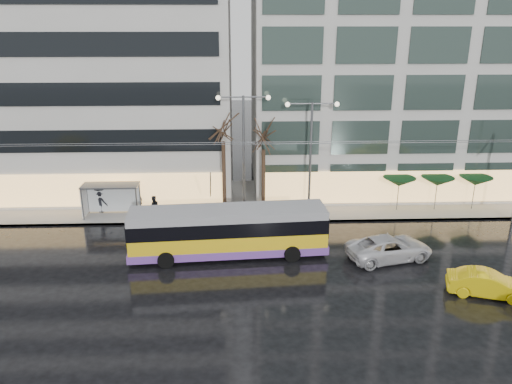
{
  "coord_description": "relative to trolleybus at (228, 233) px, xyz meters",
  "views": [
    {
      "loc": [
        1.57,
        -25.21,
        14.21
      ],
      "look_at": [
        2.7,
        5.0,
        3.82
      ],
      "focal_mm": 35.0,
      "sensor_mm": 36.0,
      "label": 1
    }
  ],
  "objects": [
    {
      "name": "catenary",
      "position": [
        0.09,
        4.23,
        2.7
      ],
      "size": [
        42.24,
        5.12,
        7.0
      ],
      "color": "#595B60",
      "rests_on": "ground"
    },
    {
      "name": "pedestrian_b",
      "position": [
        -5.69,
        6.25,
        -0.52
      ],
      "size": [
        1.02,
        0.9,
        1.76
      ],
      "color": "black",
      "rests_on": "sidewalk"
    },
    {
      "name": "parasol_c",
      "position": [
        19.09,
        7.29,
        0.9
      ],
      "size": [
        2.5,
        2.5,
        2.65
      ],
      "color": "#595B60",
      "rests_on": "sidewalk"
    },
    {
      "name": "ground",
      "position": [
        -0.91,
        -3.71,
        -1.55
      ],
      "size": [
        140.0,
        140.0,
        0.0
      ],
      "primitive_type": "plane",
      "color": "black",
      "rests_on": "ground"
    },
    {
      "name": "building_left",
      "position": [
        -16.91,
        15.29,
        9.6
      ],
      "size": [
        34.0,
        14.0,
        22.0
      ],
      "primitive_type": "cube",
      "color": "#A9A8A2",
      "rests_on": "sidewalk"
    },
    {
      "name": "trolleybus",
      "position": [
        0.0,
        0.0,
        0.0
      ],
      "size": [
        12.5,
        5.06,
        5.73
      ],
      "color": "gold",
      "rests_on": "ground"
    },
    {
      "name": "bus_shelter",
      "position": [
        -9.29,
        6.98,
        0.41
      ],
      "size": [
        4.2,
        1.6,
        2.51
      ],
      "color": "#595B60",
      "rests_on": "sidewalk"
    },
    {
      "name": "tree_b",
      "position": [
        2.59,
        7.49,
        4.85
      ],
      "size": [
        3.2,
        3.2,
        7.7
      ],
      "color": "black",
      "rests_on": "sidewalk"
    },
    {
      "name": "building_right",
      "position": [
        18.09,
        15.29,
        11.1
      ],
      "size": [
        32.0,
        14.0,
        25.0
      ],
      "primitive_type": "cube",
      "color": "#A9A8A2",
      "rests_on": "sidewalk"
    },
    {
      "name": "sedan_silver",
      "position": [
        10.08,
        -0.87,
        -0.8
      ],
      "size": [
        5.85,
        3.72,
        1.5
      ],
      "primitive_type": "imported",
      "rotation": [
        0.0,
        0.0,
        1.81
      ],
      "color": "silver",
      "rests_on": "ground"
    },
    {
      "name": "kerb",
      "position": [
        1.09,
        5.34,
        -1.48
      ],
      "size": [
        80.0,
        0.1,
        0.15
      ],
      "primitive_type": "cube",
      "color": "slate",
      "rests_on": "ground"
    },
    {
      "name": "street_lamp_far",
      "position": [
        6.09,
        7.09,
        4.16
      ],
      "size": [
        3.96,
        0.36,
        8.53
      ],
      "color": "#595B60",
      "rests_on": "sidewalk"
    },
    {
      "name": "taxi_b",
      "position": [
        14.14,
        -5.45,
        -0.86
      ],
      "size": [
        4.46,
        2.7,
        1.39
      ],
      "primitive_type": "imported",
      "rotation": [
        0.0,
        0.0,
        1.26
      ],
      "color": "yellow",
      "rests_on": "ground"
    },
    {
      "name": "tree_a",
      "position": [
        -0.41,
        7.29,
        5.54
      ],
      "size": [
        3.2,
        3.2,
        8.4
      ],
      "color": "black",
      "rests_on": "sidewalk"
    },
    {
      "name": "parasol_b",
      "position": [
        16.09,
        7.29,
        0.9
      ],
      "size": [
        2.5,
        2.5,
        2.65
      ],
      "color": "#595B60",
      "rests_on": "sidewalk"
    },
    {
      "name": "street_lamp_near",
      "position": [
        1.09,
        7.09,
        4.44
      ],
      "size": [
        3.96,
        0.36,
        9.03
      ],
      "color": "#595B60",
      "rests_on": "sidewalk"
    },
    {
      "name": "pedestrian_a",
      "position": [
        -7.15,
        7.84,
        0.02
      ],
      "size": [
        1.22,
        1.23,
        2.19
      ],
      "color": "black",
      "rests_on": "sidewalk"
    },
    {
      "name": "parasol_a",
      "position": [
        13.09,
        7.29,
        0.9
      ],
      "size": [
        2.5,
        2.5,
        2.65
      ],
      "color": "#595B60",
      "rests_on": "sidewalk"
    },
    {
      "name": "pedestrian_c",
      "position": [
        -9.97,
        7.63,
        -0.28
      ],
      "size": [
        1.32,
        1.1,
        2.11
      ],
      "color": "black",
      "rests_on": "sidewalk"
    },
    {
      "name": "sidewalk",
      "position": [
        1.09,
        10.29,
        -1.48
      ],
      "size": [
        80.0,
        10.0,
        0.15
      ],
      "primitive_type": "cube",
      "color": "gray",
      "rests_on": "ground"
    }
  ]
}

